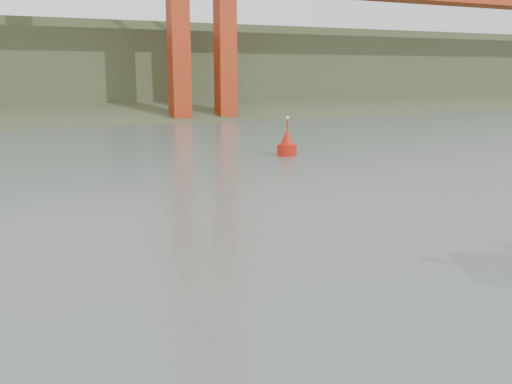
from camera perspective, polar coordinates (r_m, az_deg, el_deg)
ground at (r=19.81m, az=10.63°, el=-11.85°), size 400.00×400.00×0.00m
headlands at (r=140.47m, az=-21.34°, el=10.82°), size 500.00×105.36×27.12m
nav_buoy at (r=54.95m, az=3.13°, el=4.76°), size 1.91×1.91×3.99m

